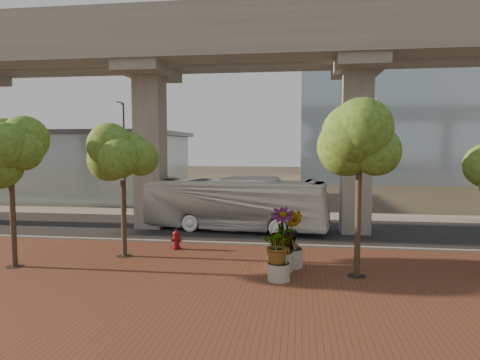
# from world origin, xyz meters

# --- Properties ---
(ground) EXTENTS (160.00, 160.00, 0.00)m
(ground) POSITION_xyz_m (0.00, 0.00, 0.00)
(ground) COLOR #363327
(ground) RESTS_ON ground
(brick_plaza) EXTENTS (70.00, 13.00, 0.06)m
(brick_plaza) POSITION_xyz_m (0.00, -8.00, 0.03)
(brick_plaza) COLOR brown
(brick_plaza) RESTS_ON ground
(asphalt_road) EXTENTS (90.00, 8.00, 0.04)m
(asphalt_road) POSITION_xyz_m (0.00, 2.00, 0.02)
(asphalt_road) COLOR black
(asphalt_road) RESTS_ON ground
(curb_strip) EXTENTS (70.00, 0.25, 0.16)m
(curb_strip) POSITION_xyz_m (0.00, -2.00, 0.08)
(curb_strip) COLOR gray
(curb_strip) RESTS_ON ground
(far_sidewalk) EXTENTS (90.00, 3.00, 0.06)m
(far_sidewalk) POSITION_xyz_m (0.00, 7.50, 0.03)
(far_sidewalk) COLOR gray
(far_sidewalk) RESTS_ON ground
(transit_viaduct) EXTENTS (72.00, 5.60, 12.40)m
(transit_viaduct) POSITION_xyz_m (0.00, 2.00, 7.29)
(transit_viaduct) COLOR gray
(transit_viaduct) RESTS_ON ground
(station_pavilion) EXTENTS (23.00, 13.00, 6.30)m
(station_pavilion) POSITION_xyz_m (-20.00, 16.00, 3.22)
(station_pavilion) COLOR #A9BFC2
(station_pavilion) RESTS_ON ground
(transit_bus) EXTENTS (11.41, 4.20, 3.11)m
(transit_bus) POSITION_xyz_m (-1.02, 1.77, 1.55)
(transit_bus) COLOR white
(transit_bus) RESTS_ON ground
(fire_hydrant) EXTENTS (0.48, 0.43, 0.95)m
(fire_hydrant) POSITION_xyz_m (-2.88, -3.33, 0.52)
(fire_hydrant) COLOR maroon
(fire_hydrant) RESTS_ON ground
(planter_front) EXTENTS (1.81, 1.81, 1.99)m
(planter_front) POSITION_xyz_m (2.16, -7.40, 1.27)
(planter_front) COLOR #AAA59A
(planter_front) RESTS_ON ground
(planter_right) EXTENTS (2.31, 2.31, 2.47)m
(planter_right) POSITION_xyz_m (2.19, -6.16, 1.56)
(planter_right) COLOR #AFAA9E
(planter_right) RESTS_ON ground
(planter_left) EXTENTS (2.11, 2.11, 2.32)m
(planter_left) POSITION_xyz_m (2.56, -5.56, 1.47)
(planter_left) COLOR #9D998E
(planter_left) RESTS_ON ground
(street_tree_far_west) EXTENTS (3.25, 3.25, 6.10)m
(street_tree_far_west) POSITION_xyz_m (-8.54, -7.08, 4.65)
(street_tree_far_west) COLOR #473729
(street_tree_far_west) RESTS_ON ground
(street_tree_near_west) EXTENTS (3.14, 3.14, 5.73)m
(street_tree_near_west) POSITION_xyz_m (-4.79, -4.90, 4.34)
(street_tree_near_west) COLOR #473729
(street_tree_near_west) RESTS_ON ground
(street_tree_near_east) EXTENTS (3.60, 3.60, 6.65)m
(street_tree_near_east) POSITION_xyz_m (5.04, -6.49, 5.05)
(street_tree_near_east) COLOR #473729
(street_tree_near_east) RESTS_ON ground
(streetlamp_west) EXTENTS (0.40, 1.17, 8.05)m
(streetlamp_west) POSITION_xyz_m (-9.98, 7.35, 4.70)
(streetlamp_west) COLOR #2C2B30
(streetlamp_west) RESTS_ON ground
(streetlamp_east) EXTENTS (0.40, 1.16, 8.02)m
(streetlamp_east) POSITION_xyz_m (7.46, 6.50, 4.68)
(streetlamp_east) COLOR #2C2C31
(streetlamp_east) RESTS_ON ground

